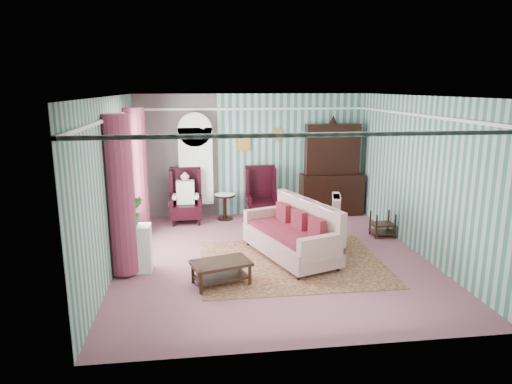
{
  "coord_description": "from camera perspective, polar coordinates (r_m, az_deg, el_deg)",
  "views": [
    {
      "loc": [
        -1.31,
        -7.76,
        3.06
      ],
      "look_at": [
        -0.22,
        0.6,
        1.1
      ],
      "focal_mm": 32.0,
      "sensor_mm": 36.0,
      "label": 1
    }
  ],
  "objects": [
    {
      "name": "seated_woman",
      "position": [
        10.51,
        -8.78,
        -0.7
      ],
      "size": [
        0.44,
        0.4,
        1.18
      ],
      "primitive_type": null,
      "color": "silver",
      "rests_on": "floor"
    },
    {
      "name": "potted_plant_b",
      "position": [
        7.88,
        -14.94,
        -2.23
      ],
      "size": [
        0.3,
        0.26,
        0.48
      ],
      "primitive_type": "imported",
      "rotation": [
        0.0,
        0.0,
        0.19
      ],
      "color": "#1D4A17",
      "rests_on": "plant_stand"
    },
    {
      "name": "bookcase",
      "position": [
        10.78,
        -7.51,
        2.57
      ],
      "size": [
        0.8,
        0.28,
        2.24
      ],
      "primitive_type": "cube",
      "color": "white",
      "rests_on": "floor"
    },
    {
      "name": "dresser_hutch",
      "position": [
        11.12,
        9.49,
        3.14
      ],
      "size": [
        1.5,
        0.56,
        2.36
      ],
      "primitive_type": "cube",
      "color": "black",
      "rests_on": "floor"
    },
    {
      "name": "floor",
      "position": [
        8.44,
        2.05,
        -8.2
      ],
      "size": [
        6.0,
        6.0,
        0.0
      ],
      "primitive_type": "plane",
      "color": "#814B57",
      "rests_on": "ground"
    },
    {
      "name": "wingback_left",
      "position": [
        10.5,
        -8.79,
        -0.51
      ],
      "size": [
        0.76,
        0.8,
        1.25
      ],
      "primitive_type": "cube",
      "color": "black",
      "rests_on": "floor"
    },
    {
      "name": "potted_plant_a",
      "position": [
        7.76,
        -15.9,
        -2.75
      ],
      "size": [
        0.43,
        0.39,
        0.42
      ],
      "primitive_type": "imported",
      "rotation": [
        0.0,
        0.0,
        -0.16
      ],
      "color": "#25531A",
      "rests_on": "plant_stand"
    },
    {
      "name": "room_shell",
      "position": [
        8.04,
        -2.41,
        5.51
      ],
      "size": [
        5.53,
        6.02,
        2.91
      ],
      "color": "#3A6A62",
      "rests_on": "ground"
    },
    {
      "name": "round_side_table",
      "position": [
        10.74,
        -3.9,
        -1.87
      ],
      "size": [
        0.5,
        0.5,
        0.6
      ],
      "primitive_type": "cylinder",
      "color": "black",
      "rests_on": "floor"
    },
    {
      "name": "potted_plant_c",
      "position": [
        7.84,
        -15.36,
        -2.52
      ],
      "size": [
        0.28,
        0.28,
        0.44
      ],
      "primitive_type": "imported",
      "rotation": [
        0.0,
        0.0,
        0.18
      ],
      "color": "#1F551A",
      "rests_on": "plant_stand"
    },
    {
      "name": "coffee_table",
      "position": [
        7.33,
        -4.38,
        -10.03
      ],
      "size": [
        1.02,
        0.78,
        0.38
      ],
      "primitive_type": "cube",
      "rotation": [
        0.0,
        0.0,
        0.28
      ],
      "color": "black",
      "rests_on": "floor"
    },
    {
      "name": "floral_armchair",
      "position": [
        8.83,
        7.78,
        -4.08
      ],
      "size": [
        1.01,
        1.05,
        0.95
      ],
      "primitive_type": "cube",
      "rotation": [
        0.0,
        0.0,
        1.3
      ],
      "color": "beige",
      "rests_on": "floor"
    },
    {
      "name": "wingback_right",
      "position": [
        10.6,
        0.71,
        -0.23
      ],
      "size": [
        0.76,
        0.8,
        1.25
      ],
      "primitive_type": "cube",
      "color": "black",
      "rests_on": "floor"
    },
    {
      "name": "plant_stand",
      "position": [
        8.0,
        -14.91,
        -6.83
      ],
      "size": [
        0.55,
        0.35,
        0.8
      ],
      "primitive_type": "cube",
      "color": "white",
      "rests_on": "floor"
    },
    {
      "name": "rug",
      "position": [
        8.22,
        4.48,
        -8.79
      ],
      "size": [
        3.2,
        2.6,
        0.01
      ],
      "primitive_type": "cube",
      "color": "#551C1F",
      "rests_on": "floor"
    },
    {
      "name": "nest_table",
      "position": [
        9.85,
        15.53,
        -3.89
      ],
      "size": [
        0.45,
        0.38,
        0.54
      ],
      "primitive_type": "cube",
      "color": "black",
      "rests_on": "floor"
    },
    {
      "name": "sofa",
      "position": [
        8.3,
        4.29,
        -4.56
      ],
      "size": [
        1.57,
        2.29,
        1.11
      ],
      "primitive_type": "cube",
      "rotation": [
        0.0,
        0.0,
        1.91
      ],
      "color": "beige",
      "rests_on": "floor"
    }
  ]
}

